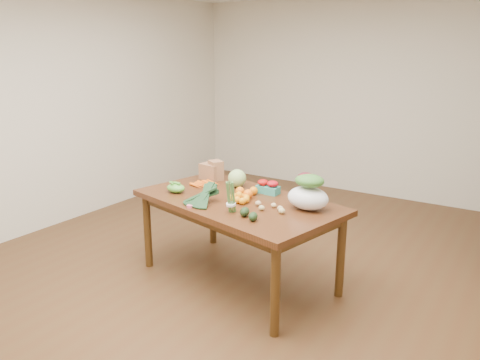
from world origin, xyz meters
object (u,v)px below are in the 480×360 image
Objects in this scene: salad_bag at (308,194)px; kale_bunch at (199,195)px; dining_table at (238,240)px; cabbage at (237,178)px; paper_bag at (211,170)px; mandarin_cluster at (239,197)px; asparagus_bundle at (231,197)px.

kale_bunch is at bearing -154.40° from salad_bag.
dining_table is at bearing 70.23° from kale_bunch.
paper_bag is at bearing 166.25° from cabbage.
paper_bag is at bearing 143.71° from mandarin_cluster.
dining_table is at bearing -171.78° from salad_bag.
paper_bag reaches higher than mandarin_cluster.
kale_bunch is 1.60× the size of asparagus_bundle.
cabbage is at bearing -13.75° from paper_bag.
dining_table is 0.43m from mandarin_cluster.
paper_bag is 1.07× the size of asparagus_bundle.
asparagus_bundle is (0.14, -0.30, 0.50)m from dining_table.
mandarin_cluster is (0.26, -0.37, -0.04)m from cabbage.
cabbage is at bearing 125.19° from mandarin_cluster.
dining_table is 6.48× the size of paper_bag.
cabbage is (-0.21, 0.31, 0.46)m from dining_table.
salad_bag is (0.61, 0.09, 0.50)m from dining_table.
kale_bunch is at bearing -134.88° from mandarin_cluster.
asparagus_bundle is at bearing -44.80° from paper_bag.
asparagus_bundle reaches higher than mandarin_cluster.
salad_bag is at bearing 14.47° from mandarin_cluster.
paper_bag reaches higher than kale_bunch.
asparagus_bundle is at bearing -60.60° from cabbage.
dining_table is at bearing 126.90° from asparagus_bundle.
mandarin_cluster is 0.54× the size of salad_bag.
salad_bag reaches higher than dining_table.
cabbage is (0.36, -0.09, -0.01)m from paper_bag.
dining_table is at bearing -34.97° from paper_bag.
kale_bunch is (0.39, -0.69, -0.02)m from paper_bag.
paper_bag is (-0.57, 0.40, 0.47)m from dining_table.
paper_bag is 1.00m from asparagus_bundle.
kale_bunch is at bearing -87.69° from cabbage.
paper_bag is 0.79m from kale_bunch.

